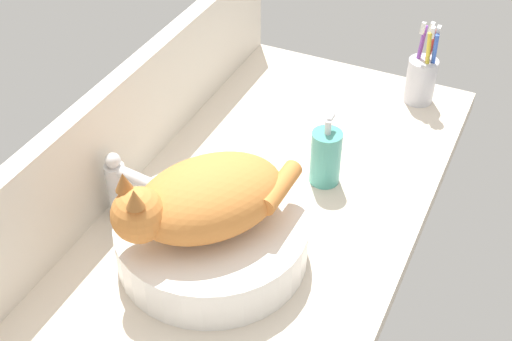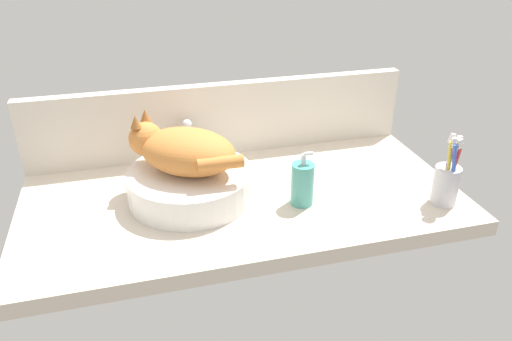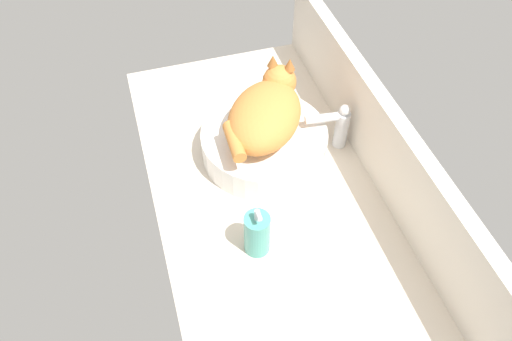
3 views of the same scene
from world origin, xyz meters
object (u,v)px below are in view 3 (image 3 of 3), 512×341
at_px(sink_basin, 264,143).
at_px(soap_dispenser, 257,233).
at_px(faucet, 338,125).
at_px(cat, 266,112).

xyz_separation_m(sink_basin, soap_dispenser, (0.27, -0.10, 0.02)).
relative_size(faucet, soap_dispenser, 0.94).
height_order(cat, soap_dispenser, cat).
bearing_deg(faucet, cat, -100.84).
bearing_deg(cat, soap_dispenser, -21.04).
bearing_deg(cat, sink_basin, -32.53).
bearing_deg(faucet, soap_dispenser, -49.87).
bearing_deg(sink_basin, soap_dispenser, -20.49).
distance_m(cat, soap_dispenser, 0.31).
bearing_deg(faucet, sink_basin, -97.04).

